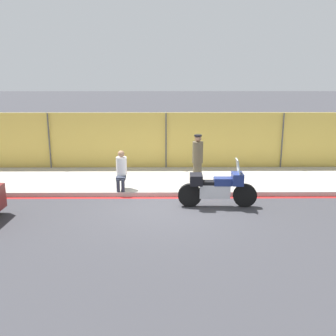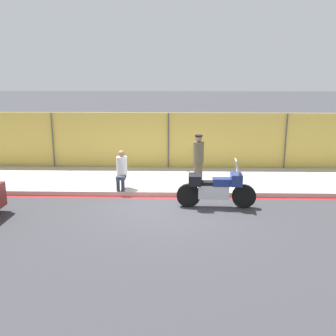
# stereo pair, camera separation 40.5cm
# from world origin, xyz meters

# --- Properties ---
(ground_plane) EXTENTS (120.00, 120.00, 0.00)m
(ground_plane) POSITION_xyz_m (0.00, 0.00, 0.00)
(ground_plane) COLOR #38383D
(sidewalk) EXTENTS (34.01, 3.28, 0.15)m
(sidewalk) POSITION_xyz_m (0.00, 2.59, 0.07)
(sidewalk) COLOR #ADA89E
(sidewalk) RESTS_ON ground_plane
(curb_paint_stripe) EXTENTS (34.01, 0.18, 0.01)m
(curb_paint_stripe) POSITION_xyz_m (0.00, 0.86, 0.00)
(curb_paint_stripe) COLOR red
(curb_paint_stripe) RESTS_ON ground_plane
(storefront_fence) EXTENTS (32.31, 0.17, 2.31)m
(storefront_fence) POSITION_xyz_m (0.00, 4.32, 1.16)
(storefront_fence) COLOR gold
(storefront_fence) RESTS_ON ground_plane
(motorcycle) EXTENTS (2.33, 0.53, 1.45)m
(motorcycle) POSITION_xyz_m (1.48, 0.05, 0.58)
(motorcycle) COLOR black
(motorcycle) RESTS_ON ground_plane
(officer_standing) EXTENTS (0.36, 0.36, 1.68)m
(officer_standing) POSITION_xyz_m (1.06, 1.96, 1.01)
(officer_standing) COLOR brown
(officer_standing) RESTS_ON sidewalk
(person_seated_on_curb) EXTENTS (0.35, 0.64, 1.26)m
(person_seated_on_curb) POSITION_xyz_m (-1.46, 1.38, 0.85)
(person_seated_on_curb) COLOR #2D3342
(person_seated_on_curb) RESTS_ON sidewalk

